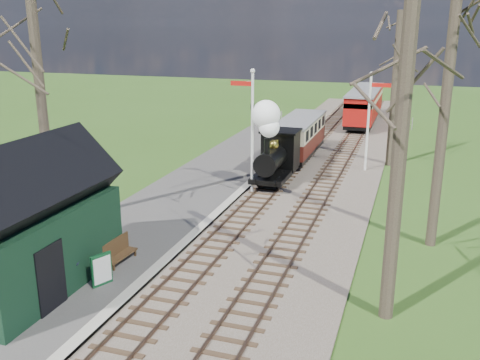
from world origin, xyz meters
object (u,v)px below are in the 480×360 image
(station_shed, at_px, (27,225))
(red_carriage_b, at_px, (368,101))
(coach, at_px, (299,135))
(bench, at_px, (118,251))
(person, at_px, (73,266))
(semaphore_far, at_px, (370,114))
(locomotive, at_px, (275,147))
(sign_board, at_px, (102,270))
(semaphore_near, at_px, (251,123))
(red_carriage_a, at_px, (361,110))

(station_shed, relative_size, red_carriage_b, 1.13)
(coach, height_order, bench, coach)
(red_carriage_b, relative_size, person, 3.66)
(semaphore_far, height_order, coach, semaphore_far)
(locomotive, bearing_deg, semaphore_far, 44.18)
(sign_board, bearing_deg, semaphore_near, 82.48)
(semaphore_near, height_order, locomotive, semaphore_near)
(red_carriage_b, bearing_deg, red_carriage_a, -90.00)
(semaphore_far, xyz_separation_m, coach, (-4.37, 1.80, -1.83))
(person, bearing_deg, bench, 0.66)
(semaphore_near, relative_size, bench, 4.06)
(red_carriage_b, bearing_deg, semaphore_near, -97.85)
(sign_board, distance_m, person, 0.87)
(locomotive, xyz_separation_m, red_carriage_b, (2.61, 22.69, -0.47))
(locomotive, relative_size, red_carriage_a, 0.81)
(station_shed, bearing_deg, sign_board, 20.37)
(semaphore_far, height_order, red_carriage_b, semaphore_far)
(station_shed, xyz_separation_m, red_carriage_b, (6.90, 36.43, -0.65))
(bench, bearing_deg, locomotive, 76.73)
(semaphore_far, relative_size, coach, 0.79)
(locomotive, bearing_deg, red_carriage_b, 83.43)
(locomotive, distance_m, red_carriage_b, 22.85)
(semaphore_far, relative_size, bench, 3.74)
(semaphore_far, height_order, sign_board, semaphore_far)
(locomotive, relative_size, bench, 2.95)
(semaphore_far, relative_size, red_carriage_a, 1.03)
(locomotive, distance_m, person, 13.81)
(station_shed, relative_size, red_carriage_a, 1.13)
(semaphore_near, distance_m, coach, 8.11)
(red_carriage_b, distance_m, sign_board, 36.01)
(semaphore_near, distance_m, person, 12.21)
(station_shed, xyz_separation_m, person, (1.34, 0.29, -1.31))
(red_carriage_a, bearing_deg, red_carriage_b, 90.00)
(locomotive, distance_m, red_carriage_a, 17.40)
(station_shed, xyz_separation_m, bench, (1.62, 2.44, -1.67))
(semaphore_far, relative_size, red_carriage_b, 1.03)
(red_carriage_b, bearing_deg, station_shed, -100.72)
(person, bearing_deg, station_shed, 110.10)
(red_carriage_a, bearing_deg, locomotive, -98.64)
(station_shed, xyz_separation_m, semaphore_far, (8.67, 18.00, 1.08))
(red_carriage_a, bearing_deg, semaphore_far, -82.19)
(semaphore_near, bearing_deg, sign_board, -97.52)
(semaphore_near, height_order, semaphore_far, semaphore_near)
(sign_board, height_order, person, person)
(semaphore_near, xyz_separation_m, red_carriage_b, (3.37, 24.43, -2.01))
(station_shed, height_order, sign_board, station_shed)
(sign_board, bearing_deg, station_shed, -159.63)
(coach, relative_size, red_carriage_b, 1.30)
(station_shed, height_order, person, station_shed)
(locomotive, height_order, person, locomotive)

